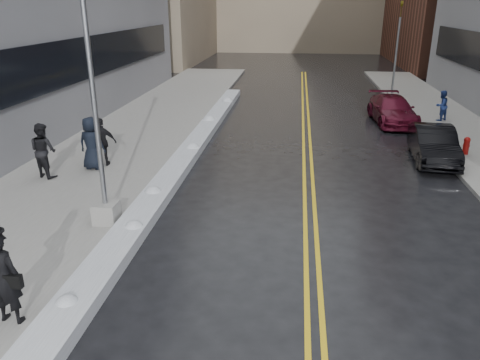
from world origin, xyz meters
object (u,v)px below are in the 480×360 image
(fire_hydrant, at_px, (466,145))
(traffic_signal, at_px, (397,45))
(pedestrian_east, at_px, (441,106))
(pedestrian_fedora, at_px, (4,278))
(car_maroon, at_px, (392,110))
(pedestrian_b, at_px, (43,150))
(lamppost, at_px, (99,142))
(car_black, at_px, (433,144))
(pedestrian_d, at_px, (102,142))
(pedestrian_c, at_px, (91,143))

(fire_hydrant, relative_size, traffic_signal, 0.12)
(fire_hydrant, bearing_deg, pedestrian_east, 84.54)
(pedestrian_fedora, bearing_deg, car_maroon, -115.26)
(pedestrian_fedora, distance_m, pedestrian_b, 8.58)
(fire_hydrant, xyz_separation_m, traffic_signal, (-0.50, 14.00, 2.85))
(pedestrian_east, bearing_deg, pedestrian_b, -3.35)
(fire_hydrant, height_order, pedestrian_fedora, pedestrian_fedora)
(lamppost, bearing_deg, car_black, 34.21)
(fire_hydrant, xyz_separation_m, pedestrian_d, (-14.34, -3.18, 0.52))
(traffic_signal, height_order, car_maroon, traffic_signal)
(traffic_signal, bearing_deg, pedestrian_fedora, -114.33)
(pedestrian_c, bearing_deg, fire_hydrant, -162.35)
(traffic_signal, height_order, pedestrian_fedora, traffic_signal)
(car_maroon, bearing_deg, pedestrian_east, 1.70)
(car_maroon, bearing_deg, pedestrian_d, -148.06)
(car_black, distance_m, car_maroon, 6.48)
(pedestrian_fedora, relative_size, pedestrian_c, 0.98)
(fire_hydrant, bearing_deg, pedestrian_d, -167.49)
(pedestrian_fedora, bearing_deg, car_black, -128.24)
(pedestrian_b, xyz_separation_m, car_maroon, (13.96, 10.43, -0.44))
(pedestrian_d, relative_size, car_black, 0.43)
(lamppost, xyz_separation_m, fire_hydrant, (12.30, 8.00, -1.98))
(pedestrian_fedora, bearing_deg, fire_hydrant, -130.36)
(pedestrian_east, xyz_separation_m, car_maroon, (-2.54, -0.26, -0.25))
(pedestrian_fedora, relative_size, car_maroon, 0.40)
(pedestrian_c, bearing_deg, lamppost, 121.06)
(traffic_signal, distance_m, pedestrian_fedora, 29.15)
(pedestrian_c, distance_m, car_black, 13.41)
(lamppost, relative_size, fire_hydrant, 10.45)
(traffic_signal, xyz_separation_m, pedestrian_d, (-13.84, -17.18, -2.33))
(lamppost, xyz_separation_m, car_black, (10.80, 7.34, -1.83))
(pedestrian_east, bearing_deg, lamppost, 11.25)
(fire_hydrant, relative_size, pedestrian_fedora, 0.37)
(lamppost, relative_size, car_black, 1.77)
(fire_hydrant, distance_m, pedestrian_d, 14.70)
(traffic_signal, xyz_separation_m, pedestrian_c, (-14.07, -17.62, -2.26))
(lamppost, height_order, pedestrian_fedora, lamppost)
(lamppost, distance_m, fire_hydrant, 14.81)
(traffic_signal, distance_m, pedestrian_d, 22.19)
(traffic_signal, relative_size, pedestrian_d, 3.25)
(pedestrian_fedora, xyz_separation_m, pedestrian_b, (-3.45, 7.85, 0.01))
(pedestrian_d, bearing_deg, pedestrian_fedora, 93.11)
(fire_hydrant, distance_m, traffic_signal, 14.30)
(pedestrian_b, relative_size, pedestrian_d, 1.07)
(pedestrian_d, bearing_deg, pedestrian_east, -156.48)
(pedestrian_b, bearing_deg, pedestrian_east, -123.50)
(pedestrian_east, bearing_deg, car_black, 36.54)
(traffic_signal, height_order, pedestrian_b, traffic_signal)
(pedestrian_east, xyz_separation_m, car_black, (-2.08, -6.72, -0.24))
(fire_hydrant, xyz_separation_m, car_maroon, (-1.96, 5.80, 0.15))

